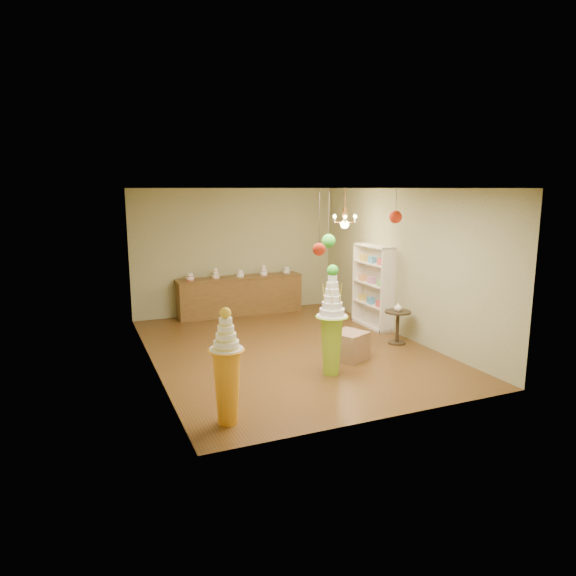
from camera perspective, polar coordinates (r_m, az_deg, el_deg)
name	(u,v)px	position (r m, az deg, el deg)	size (l,w,h in m)	color
floor	(288,349)	(9.81, 0.05, -6.78)	(6.50, 6.50, 0.00)	#523416
ceiling	(288,188)	(9.33, 0.05, 11.04)	(6.50, 6.50, 0.00)	silver
wall_back	(236,251)	(12.48, -5.79, 4.09)	(5.00, 0.04, 3.00)	gray
wall_front	(388,308)	(6.64, 11.07, -2.24)	(5.00, 0.04, 3.00)	gray
wall_left	(150,280)	(8.80, -15.11, 0.84)	(0.04, 6.50, 3.00)	gray
wall_right	(402,263)	(10.67, 12.53, 2.70)	(0.04, 6.50, 3.00)	gray
pedestal_green	(332,331)	(8.35, 4.87, -4.82)	(0.64, 0.64, 1.82)	#8FBD29
pedestal_orange	(227,377)	(6.70, -6.80, -9.80)	(0.50, 0.50, 1.54)	orange
burlap_riser	(349,346)	(9.24, 6.81, -6.37)	(0.54, 0.54, 0.50)	#987253
sideboard	(240,295)	(12.38, -5.31, -0.75)	(3.04, 0.54, 1.16)	brown
shelving_unit	(373,286)	(11.33, 9.40, 0.22)	(0.33, 1.20, 1.80)	silver
round_table	(398,323)	(10.25, 12.08, -3.77)	(0.55, 0.55, 0.65)	black
vase	(398,307)	(10.18, 12.15, -2.07)	(0.16, 0.16, 0.16)	silver
pom_red_left	(319,249)	(7.04, 3.47, 4.34)	(0.18, 0.18, 0.91)	#3E352C
pom_green_mid	(329,241)	(7.85, 4.53, 5.26)	(0.21, 0.21, 0.89)	#3E352C
pom_red_right	(396,217)	(7.07, 11.87, 7.74)	(0.17, 0.17, 0.46)	#3E352C
chandelier	(345,222)	(10.92, 6.32, 7.31)	(0.59, 0.59, 0.85)	#C48245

